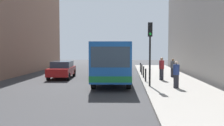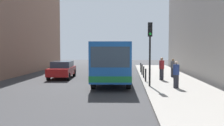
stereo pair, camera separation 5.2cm
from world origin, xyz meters
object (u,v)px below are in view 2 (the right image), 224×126
(traffic_light, at_px, (150,42))
(bollard_far, at_px, (142,69))
(pedestrian_near_signal, at_px, (176,75))
(pedestrian_far_sidewalk, at_px, (173,68))
(car_beside_bus, at_px, (62,69))
(pedestrian_mid_sidewalk, at_px, (162,69))
(car_behind_bus, at_px, (120,63))
(bus, at_px, (112,59))
(bollard_mid, at_px, (144,72))
(bollard_farthest, at_px, (141,67))
(bollard_near, at_px, (146,75))

(traffic_light, relative_size, bollard_far, 4.32)
(bollard_far, xyz_separation_m, pedestrian_near_signal, (1.66, -8.06, 0.36))
(pedestrian_near_signal, relative_size, pedestrian_far_sidewalk, 1.06)
(car_beside_bus, bearing_deg, bollard_far, -166.44)
(pedestrian_near_signal, height_order, pedestrian_mid_sidewalk, pedestrian_mid_sidewalk)
(pedestrian_far_sidewalk, bearing_deg, bollard_far, -102.75)
(bollard_far, bearing_deg, pedestrian_far_sidewalk, -39.32)
(car_beside_bus, relative_size, pedestrian_near_signal, 2.68)
(car_beside_bus, relative_size, car_behind_bus, 1.02)
(bus, distance_m, traffic_light, 4.74)
(bollard_far, relative_size, pedestrian_mid_sidewalk, 0.54)
(bollard_far, height_order, pedestrian_near_signal, pedestrian_near_signal)
(bollard_mid, distance_m, pedestrian_far_sidewalk, 2.56)
(bus, height_order, pedestrian_far_sidewalk, bus)
(pedestrian_mid_sidewalk, bearing_deg, car_behind_bus, 5.15)
(bollard_mid, distance_m, pedestrian_mid_sidewalk, 2.05)
(bollard_mid, bearing_deg, bollard_farthest, 90.00)
(car_beside_bus, distance_m, pedestrian_near_signal, 10.51)
(bollard_farthest, distance_m, pedestrian_far_sidewalk, 5.20)
(car_beside_bus, distance_m, bollard_far, 7.34)
(bollard_farthest, bearing_deg, bollard_mid, -90.00)
(pedestrian_near_signal, height_order, pedestrian_far_sidewalk, pedestrian_near_signal)
(bollard_mid, xyz_separation_m, pedestrian_mid_sidewalk, (1.29, -1.54, 0.40))
(bollard_mid, relative_size, pedestrian_near_signal, 0.57)
(bollard_farthest, bearing_deg, car_beside_bus, -146.50)
(car_behind_bus, xyz_separation_m, bollard_farthest, (2.32, -4.68, -0.16))
(traffic_light, xyz_separation_m, pedestrian_mid_sidewalk, (1.19, 3.33, -1.98))
(car_beside_bus, relative_size, bollard_near, 4.73)
(car_behind_bus, height_order, bollard_near, car_behind_bus)
(traffic_light, bearing_deg, bus, 125.59)
(car_beside_bus, distance_m, pedestrian_mid_sidewalk, 8.54)
(bus, bearing_deg, pedestrian_near_signal, 131.66)
(pedestrian_mid_sidewalk, bearing_deg, bollard_farthest, -1.53)
(car_behind_bus, distance_m, traffic_light, 14.95)
(bollard_near, xyz_separation_m, bollard_mid, (0.00, 2.51, 0.00))
(bollard_far, distance_m, pedestrian_mid_sidewalk, 4.28)
(traffic_light, distance_m, pedestrian_far_sidewalk, 6.21)
(bus, relative_size, car_beside_bus, 2.47)
(bollard_near, distance_m, bollard_farthest, 7.54)
(bollard_near, bearing_deg, pedestrian_far_sidewalk, 50.09)
(bollard_farthest, bearing_deg, car_behind_bus, 116.39)
(bollard_near, distance_m, pedestrian_far_sidewalk, 3.90)
(car_behind_bus, bearing_deg, bollard_near, 100.96)
(car_beside_bus, height_order, pedestrian_near_signal, pedestrian_near_signal)
(car_beside_bus, xyz_separation_m, pedestrian_near_signal, (8.69, -5.92, 0.20))
(bollard_near, relative_size, pedestrian_far_sidewalk, 0.60)
(bollard_near, relative_size, pedestrian_near_signal, 0.57)
(bollard_near, relative_size, pedestrian_mid_sidewalk, 0.54)
(bollard_mid, bearing_deg, traffic_light, -88.82)
(car_behind_bus, height_order, bollard_farthest, car_behind_bus)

